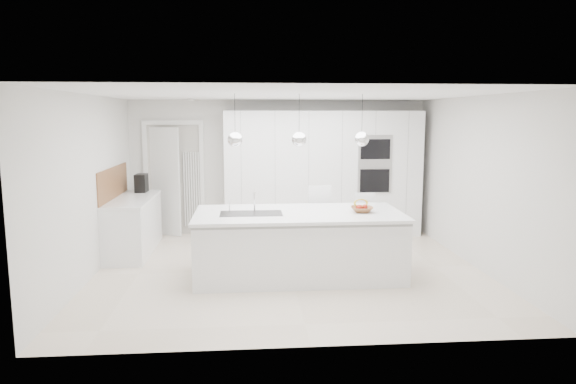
{
  "coord_description": "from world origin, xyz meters",
  "views": [
    {
      "loc": [
        -0.6,
        -7.15,
        2.21
      ],
      "look_at": [
        0.0,
        0.3,
        1.1
      ],
      "focal_mm": 32.0,
      "sensor_mm": 36.0,
      "label": 1
    }
  ],
  "objects": [
    {
      "name": "floor",
      "position": [
        0.0,
        0.0,
        0.0
      ],
      "size": [
        5.5,
        5.5,
        0.0
      ],
      "primitive_type": "plane",
      "color": "beige",
      "rests_on": "ground"
    },
    {
      "name": "pendant_right",
      "position": [
        0.95,
        -0.3,
        1.9
      ],
      "size": [
        0.2,
        0.2,
        0.2
      ],
      "primitive_type": "sphere",
      "color": "white",
      "rests_on": "ceiling"
    },
    {
      "name": "bar_stool_right",
      "position": [
        1.22,
        0.48,
        0.51
      ],
      "size": [
        0.36,
        0.48,
        1.02
      ],
      "primitive_type": null,
      "rotation": [
        0.0,
        0.0,
        -0.05
      ],
      "color": "white",
      "rests_on": "floor"
    },
    {
      "name": "bar_stool_left",
      "position": [
        0.52,
        0.49,
        0.56
      ],
      "size": [
        0.37,
        0.52,
        1.13
      ],
      "primitive_type": null,
      "rotation": [
        0.0,
        0.0,
        0.0
      ],
      "color": "white",
      "rests_on": "floor"
    },
    {
      "name": "island_tap",
      "position": [
        -0.5,
        -0.1,
        1.05
      ],
      "size": [
        0.02,
        0.02,
        0.3
      ],
      "primitive_type": "cylinder",
      "color": "white",
      "rests_on": "island_worktop"
    },
    {
      "name": "island_base",
      "position": [
        0.1,
        -0.3,
        0.43
      ],
      "size": [
        2.8,
        1.2,
        0.86
      ],
      "primitive_type": "cube",
      "color": "white",
      "rests_on": "floor"
    },
    {
      "name": "island_worktop",
      "position": [
        0.1,
        -0.25,
        0.88
      ],
      "size": [
        2.84,
        1.4,
        0.04
      ],
      "primitive_type": "cube",
      "color": "white",
      "rests_on": "island_base"
    },
    {
      "name": "left_base_cabinets",
      "position": [
        -2.45,
        1.2,
        0.43
      ],
      "size": [
        0.6,
        1.8,
        0.86
      ],
      "primitive_type": "cube",
      "color": "white",
      "rests_on": "floor"
    },
    {
      "name": "banana_bunch",
      "position": [
        0.96,
        -0.31,
        1.02
      ],
      "size": [
        0.26,
        0.18,
        0.23
      ],
      "primitive_type": "torus",
      "rotation": [
        1.22,
        0.0,
        0.35
      ],
      "color": "gold",
      "rests_on": "fruit_bowl"
    },
    {
      "name": "island_sink",
      "position": [
        -0.55,
        -0.3,
        0.82
      ],
      "size": [
        0.84,
        0.44,
        0.18
      ],
      "primitive_type": null,
      "color": "#3F3F42",
      "rests_on": "island_worktop"
    },
    {
      "name": "pendant_left",
      "position": [
        -0.75,
        -0.3,
        1.9
      ],
      "size": [
        0.2,
        0.2,
        0.2
      ],
      "primitive_type": "sphere",
      "color": "white",
      "rests_on": "ceiling"
    },
    {
      "name": "apple_c",
      "position": [
        0.94,
        -0.31,
        0.96
      ],
      "size": [
        0.07,
        0.07,
        0.07
      ],
      "primitive_type": "sphere",
      "color": "#AA2114",
      "rests_on": "fruit_bowl"
    },
    {
      "name": "apple_b",
      "position": [
        1.01,
        -0.32,
        0.97
      ],
      "size": [
        0.08,
        0.08,
        0.08
      ],
      "primitive_type": "sphere",
      "color": "#AA2114",
      "rests_on": "fruit_bowl"
    },
    {
      "name": "wall_back",
      "position": [
        0.0,
        2.5,
        1.25
      ],
      "size": [
        5.5,
        0.0,
        5.5
      ],
      "primitive_type": "plane",
      "rotation": [
        1.57,
        0.0,
        0.0
      ],
      "color": "silver",
      "rests_on": "ground"
    },
    {
      "name": "pendant_mid",
      "position": [
        0.1,
        -0.3,
        1.9
      ],
      "size": [
        0.2,
        0.2,
        0.2
      ],
      "primitive_type": "sphere",
      "color": "white",
      "rests_on": "ceiling"
    },
    {
      "name": "wall_left",
      "position": [
        -2.75,
        0.0,
        1.25
      ],
      "size": [
        0.0,
        5.0,
        5.0
      ],
      "primitive_type": "plane",
      "rotation": [
        1.57,
        0.0,
        1.57
      ],
      "color": "silver",
      "rests_on": "ground"
    },
    {
      "name": "fruit_bowl",
      "position": [
        0.97,
        -0.32,
        0.94
      ],
      "size": [
        0.34,
        0.34,
        0.08
      ],
      "primitive_type": "imported",
      "rotation": [
        0.0,
        0.0,
        -0.11
      ],
      "color": "brown",
      "rests_on": "island_worktop"
    },
    {
      "name": "ceiling",
      "position": [
        0.0,
        0.0,
        2.5
      ],
      "size": [
        5.5,
        5.5,
        0.0
      ],
      "primitive_type": "plane",
      "rotation": [
        3.14,
        0.0,
        0.0
      ],
      "color": "white",
      "rests_on": "wall_back"
    },
    {
      "name": "apple_a",
      "position": [
        0.92,
        -0.36,
        0.97
      ],
      "size": [
        0.08,
        0.08,
        0.08
      ],
      "primitive_type": "sphere",
      "color": "#AA2114",
      "rests_on": "fruit_bowl"
    },
    {
      "name": "radiator",
      "position": [
        -1.63,
        2.46,
        0.85
      ],
      "size": [
        0.32,
        0.04,
        1.4
      ],
      "primitive_type": null,
      "color": "white",
      "rests_on": "floor"
    },
    {
      "name": "espresso_machine",
      "position": [
        -2.43,
        1.86,
        1.06
      ],
      "size": [
        0.2,
        0.3,
        0.31
      ],
      "primitive_type": "cube",
      "rotation": [
        0.0,
        0.0,
        -0.03
      ],
      "color": "black",
      "rests_on": "left_worktop"
    },
    {
      "name": "oak_backsplash",
      "position": [
        -2.74,
        1.2,
        1.15
      ],
      "size": [
        0.02,
        1.8,
        0.5
      ],
      "primitive_type": "cube",
      "color": "brown",
      "rests_on": "wall_left"
    },
    {
      "name": "oven_stack",
      "position": [
        1.7,
        1.89,
        1.35
      ],
      "size": [
        0.62,
        0.04,
        1.05
      ],
      "primitive_type": null,
      "color": "#A5A5A8",
      "rests_on": "tall_cabinets"
    },
    {
      "name": "hallway_door",
      "position": [
        -2.2,
        2.42,
        1.0
      ],
      "size": [
        0.76,
        0.38,
        2.0
      ],
      "primitive_type": "cube",
      "rotation": [
        0.0,
        0.0,
        -0.44
      ],
      "color": "white",
      "rests_on": "floor"
    },
    {
      "name": "doorway_frame",
      "position": [
        -1.95,
        2.47,
        1.02
      ],
      "size": [
        1.11,
        0.08,
        2.13
      ],
      "primitive_type": null,
      "color": "white",
      "rests_on": "floor"
    },
    {
      "name": "left_worktop",
      "position": [
        -2.45,
        1.2,
        0.88
      ],
      "size": [
        0.62,
        1.82,
        0.04
      ],
      "primitive_type": "cube",
      "color": "white",
      "rests_on": "left_base_cabinets"
    },
    {
      "name": "tall_cabinets",
      "position": [
        0.8,
        2.2,
        1.15
      ],
      "size": [
        3.6,
        0.6,
        2.3
      ],
      "primitive_type": "cube",
      "color": "white",
      "rests_on": "floor"
    }
  ]
}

